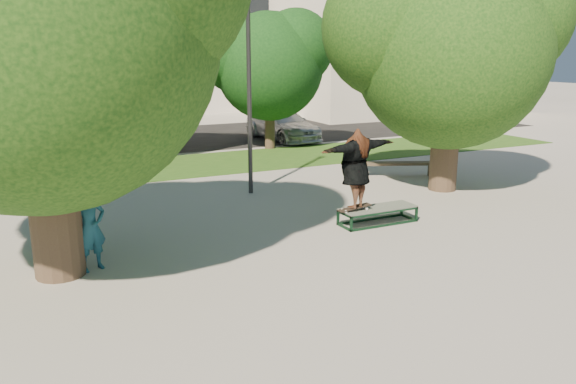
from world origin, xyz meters
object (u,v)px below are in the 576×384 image
car_grey (121,129)px  lamppost (249,76)px  tree_left (27,8)px  tree_right (447,40)px  bystander (90,228)px  grind_box (378,215)px  car_silver_a (51,137)px  car_silver_b (282,125)px  bench (398,164)px  car_dark (64,126)px

car_grey → lamppost: bearing=-85.1°
tree_left → tree_right: bearing=11.0°
lamppost → bystander: 6.57m
lamppost → car_grey: size_ratio=1.13×
tree_left → grind_box: bearing=0.2°
car_silver_a → car_grey: 2.91m
grind_box → lamppost: bearing=111.1°
tree_right → car_silver_b: bearing=89.5°
car_grey → car_silver_b: bearing=-14.3°
tree_right → car_silver_b: 10.97m
car_silver_a → car_silver_b: (9.50, 0.00, -0.05)m
grind_box → car_silver_a: bearing=115.9°
tree_right → bystander: 10.34m
tree_right → bench: size_ratio=2.36×
bystander → car_silver_a: bearing=68.2°
tree_left → car_silver_a: size_ratio=1.72×
car_silver_b → car_silver_a: bearing=174.8°
car_silver_a → bench: bearing=-35.1°
bench → car_silver_a: size_ratio=0.67×
tree_right → bench: (0.04, 1.93, -3.73)m
tree_left → bystander: (0.63, -0.08, -3.64)m
lamppost → car_dark: lamppost is taller
tree_right → car_grey: size_ratio=1.21×
tree_left → tree_right: (10.21, 1.99, -0.33)m
lamppost → car_dark: size_ratio=1.30×
lamppost → bench: (4.96, 0.01, -2.78)m
grind_box → car_silver_b: bearing=74.2°
tree_right → lamppost: size_ratio=1.07×
bench → grind_box: bearing=-107.9°
car_silver_b → lamppost: bearing=-125.7°
grind_box → car_dark: size_ratio=0.38×
car_grey → bench: bearing=-60.3°
tree_left → tree_right: 10.41m
grind_box → bystander: (-6.16, -0.10, 0.59)m
car_dark → car_silver_b: (8.80, -2.93, -0.12)m
car_silver_a → grind_box: bearing=-57.4°
tree_right → bystander: size_ratio=4.17×
tree_left → car_silver_b: (10.29, 12.41, -3.76)m
tree_left → lamppost: tree_left is taller
car_dark → car_silver_b: bearing=-27.8°
car_silver_a → car_grey: (2.72, 1.03, 0.05)m
bystander → car_silver_b: 15.79m
lamppost → tree_right: bearing=-21.3°
grind_box → bench: size_ratio=0.65×
bystander → bench: bearing=1.5°
bench → lamppost: bearing=-156.1°
bystander → car_silver_a: (0.16, 12.49, -0.08)m
tree_left → tree_right: tree_left is taller
lamppost → car_grey: bearing=100.6°
tree_right → grind_box: 5.55m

